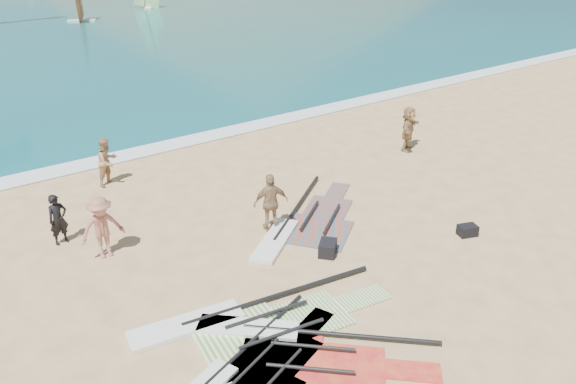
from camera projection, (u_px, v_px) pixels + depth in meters
ground at (348, 292)px, 14.38m from camera, size 300.00×300.00×0.00m
surf_line at (150, 150)px, 23.32m from camera, size 300.00×1.20×0.04m
rig_grey at (241, 376)px, 11.63m from camera, size 5.01×2.95×0.19m
rig_green at (246, 322)px, 13.20m from camera, size 6.39×2.96×0.20m
rig_orange at (303, 225)px, 17.47m from camera, size 5.68×4.41×0.20m
rig_red at (293, 346)px, 12.44m from camera, size 4.49×4.84×0.20m
gear_bag_near at (328, 248)px, 15.92m from camera, size 0.77×0.76×0.40m
gear_bag_far at (467, 230)px, 16.91m from camera, size 0.65×0.55×0.33m
person_wetsuit at (58, 219)px, 16.25m from camera, size 0.62×0.47×1.55m
beachgoer_left at (107, 161)px, 19.95m from camera, size 1.06×0.98×1.76m
beachgoer_mid at (102, 228)px, 15.52m from camera, size 1.22×0.73×1.85m
beachgoer_back at (271, 203)px, 16.91m from camera, size 1.17×0.77×1.84m
beachgoer_right at (408, 129)px, 22.99m from camera, size 1.76×1.33×1.85m
windsurfer_centre at (80, 7)px, 53.33m from camera, size 2.66×2.87×4.75m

